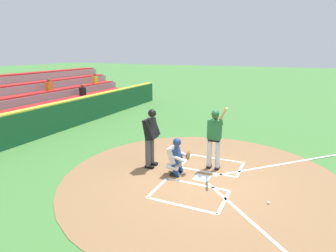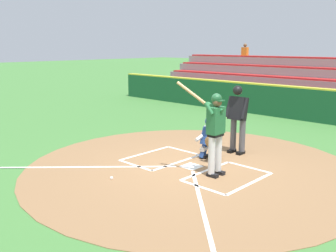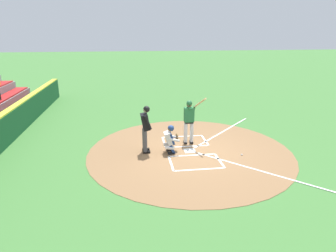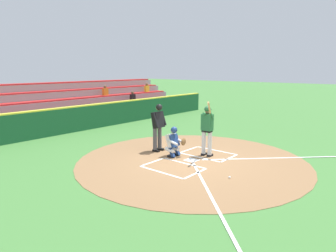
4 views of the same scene
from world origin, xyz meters
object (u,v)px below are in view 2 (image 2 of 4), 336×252
Objects in this scene: batter at (215,128)px; catcher at (210,137)px; plate_umpire at (238,115)px; baseball at (112,178)px.

batter is 1.88× the size of catcher.
plate_umpire is at bearing -101.16° from catcher.
batter is at bearing 108.76° from plate_umpire.
baseball is (0.85, 3.61, -1.04)m from plate_umpire.
catcher is at bearing -47.94° from batter.
catcher is 15.27× the size of baseball.
plate_umpire reaches higher than catcher.
batter is 28.76× the size of baseball.
plate_umpire is at bearing -103.20° from baseball.
batter reaches higher than baseball.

